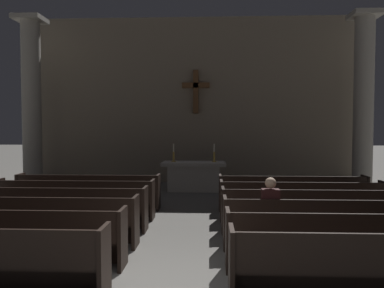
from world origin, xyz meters
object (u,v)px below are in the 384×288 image
object	(u,v)px
candlestick_left	(174,156)
candlestick_right	(214,156)
pew_right_row_3	(330,224)
pew_right_row_4	(314,211)
pew_left_row_4	(58,208)
pew_right_row_6	(292,193)
altar	(194,175)
pew_right_row_1	(382,267)
pew_left_row_2	(5,237)
pew_left_row_5	(75,199)
lone_worshipper	(270,211)
pew_left_row_3	(35,220)
column_left_third	(32,105)
pew_right_row_2	(351,241)
pew_left_row_6	(89,192)
column_right_third	(363,105)
pew_right_row_5	(302,201)

from	to	relation	value
candlestick_left	candlestick_right	xyz separation A→B (m)	(1.40, 0.00, 0.00)
pew_right_row_3	pew_right_row_4	distance (m)	1.06
pew_left_row_4	pew_right_row_6	world-z (taller)	same
pew_right_row_6	altar	bearing A→B (deg)	131.66
pew_right_row_1	pew_left_row_2	bearing A→B (deg)	168.94
pew_left_row_5	lone_worshipper	world-z (taller)	lone_worshipper
pew_left_row_2	pew_right_row_4	distance (m)	5.83
pew_left_row_3	pew_right_row_6	xyz separation A→B (m)	(5.43, 3.19, 0.00)
pew_right_row_3	pew_left_row_3	bearing A→B (deg)	180.00
pew_left_row_4	lone_worshipper	size ratio (longest dim) A/B	2.91
pew_left_row_5	pew_right_row_1	size ratio (longest dim) A/B	1.00
pew_left_row_3	candlestick_left	xyz separation A→B (m)	(2.02, 6.24, 0.73)
pew_right_row_3	column_left_third	distance (m)	11.15
pew_left_row_2	pew_right_row_2	size ratio (longest dim) A/B	1.00
pew_right_row_1	pew_right_row_4	bearing A→B (deg)	90.00
pew_left_row_6	pew_right_row_1	bearing A→B (deg)	-44.35
candlestick_right	column_right_third	bearing A→B (deg)	4.64
pew_left_row_5	candlestick_right	size ratio (longest dim) A/B	6.16
column_right_third	pew_right_row_2	bearing A→B (deg)	-112.21
pew_right_row_2	pew_left_row_2	bearing A→B (deg)	180.00
pew_left_row_2	column_right_third	distance (m)	11.82
column_left_third	candlestick_left	bearing A→B (deg)	-4.64
pew_right_row_5	pew_right_row_6	distance (m)	1.06
pew_right_row_1	column_right_third	distance (m)	9.66
column_left_third	pew_left_row_2	bearing A→B (deg)	-67.79
pew_left_row_3	lone_worshipper	distance (m)	4.36
column_left_third	candlestick_left	size ratio (longest dim) A/B	9.84
pew_left_row_3	pew_right_row_5	bearing A→B (deg)	21.35
pew_right_row_5	column_right_third	bearing A→B (deg)	55.20
pew_right_row_5	candlestick_left	xyz separation A→B (m)	(-3.42, 4.12, 0.73)
candlestick_left	pew_left_row_5	bearing A→B (deg)	-116.11
column_left_third	altar	xyz separation A→B (m)	(5.87, -0.42, -2.45)
column_right_third	candlestick_right	xyz separation A→B (m)	(-5.17, -0.42, -1.78)
pew_left_row_5	pew_right_row_5	world-z (taller)	same
pew_left_row_2	pew_left_row_4	size ratio (longest dim) A/B	1.00
altar	pew_left_row_3	bearing A→B (deg)	-113.53
pew_left_row_6	pew_right_row_6	size ratio (longest dim) A/B	1.00
pew_left_row_3	pew_right_row_5	size ratio (longest dim) A/B	1.00
altar	candlestick_left	bearing A→B (deg)	180.00
pew_right_row_4	pew_right_row_3	bearing A→B (deg)	-90.00
column_left_third	pew_left_row_4	bearing A→B (deg)	-60.61
pew_right_row_6	pew_right_row_2	bearing A→B (deg)	-90.00
altar	lone_worshipper	bearing A→B (deg)	-75.17
candlestick_right	pew_left_row_2	bearing A→B (deg)	-115.08
candlestick_right	column_left_third	bearing A→B (deg)	176.35
pew_right_row_3	column_right_third	world-z (taller)	column_right_third
pew_left_row_2	altar	size ratio (longest dim) A/B	1.75
column_left_third	altar	bearing A→B (deg)	-4.09
column_left_third	candlestick_right	size ratio (longest dim) A/B	9.84
pew_left_row_6	pew_right_row_4	bearing A→B (deg)	-21.35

